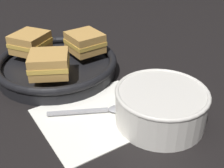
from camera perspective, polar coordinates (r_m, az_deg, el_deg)
ground_plane at (r=0.55m, az=-2.32°, el=-5.86°), size 4.00×4.00×0.00m
napkin at (r=0.54m, az=-2.84°, el=-6.48°), size 0.25×0.22×0.00m
soup_bowl at (r=0.51m, az=9.89°, el=-4.07°), size 0.17×0.17×0.07m
spoon at (r=0.54m, az=-0.40°, el=-5.20°), size 0.17×0.06×0.01m
skillet at (r=0.69m, az=-11.11°, el=3.71°), size 0.29×0.29×0.04m
sandwich_near_left at (r=0.72m, az=-16.28°, el=8.11°), size 0.11×0.11×0.05m
sandwich_near_right at (r=0.60m, az=-12.62°, el=4.03°), size 0.10×0.09×0.05m
sandwich_far_left at (r=0.69m, az=-5.52°, el=8.47°), size 0.09×0.10×0.05m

